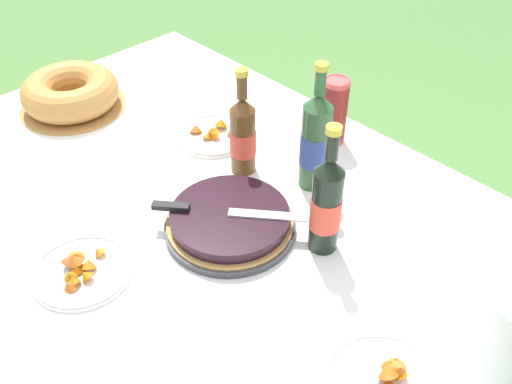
{
  "coord_description": "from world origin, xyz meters",
  "views": [
    {
      "loc": [
        0.89,
        -0.66,
        1.73
      ],
      "look_at": [
        0.11,
        0.1,
        0.82
      ],
      "focal_mm": 40.0,
      "sensor_mm": 36.0,
      "label": 1
    }
  ],
  "objects_px": {
    "berry_tart": "(229,222)",
    "snack_plate_left": "(386,383)",
    "bundt_cake": "(70,92)",
    "cider_bottle_green": "(315,141)",
    "snack_plate_near": "(81,270)",
    "serving_knife": "(216,210)",
    "cup_stack": "(335,111)",
    "cider_bottle_amber": "(243,135)",
    "paper_towel_roll": "(507,348)",
    "juice_bottle_red": "(326,204)",
    "snack_plate_right": "(213,135)"
  },
  "relations": [
    {
      "from": "cup_stack",
      "to": "snack_plate_near",
      "type": "height_order",
      "value": "cup_stack"
    },
    {
      "from": "snack_plate_right",
      "to": "juice_bottle_red",
      "type": "bearing_deg",
      "value": -11.82
    },
    {
      "from": "snack_plate_near",
      "to": "snack_plate_left",
      "type": "distance_m",
      "value": 0.7
    },
    {
      "from": "serving_knife",
      "to": "cider_bottle_amber",
      "type": "distance_m",
      "value": 0.26
    },
    {
      "from": "serving_knife",
      "to": "cider_bottle_green",
      "type": "xyz_separation_m",
      "value": [
        0.04,
        0.3,
        0.07
      ]
    },
    {
      "from": "cider_bottle_green",
      "to": "bundt_cake",
      "type": "bearing_deg",
      "value": -161.84
    },
    {
      "from": "juice_bottle_red",
      "to": "bundt_cake",
      "type": "bearing_deg",
      "value": -174.09
    },
    {
      "from": "cup_stack",
      "to": "paper_towel_roll",
      "type": "relative_size",
      "value": 0.81
    },
    {
      "from": "cider_bottle_amber",
      "to": "snack_plate_right",
      "type": "height_order",
      "value": "cider_bottle_amber"
    },
    {
      "from": "serving_knife",
      "to": "bundt_cake",
      "type": "xyz_separation_m",
      "value": [
        -0.75,
        0.04,
        -0.01
      ]
    },
    {
      "from": "serving_knife",
      "to": "snack_plate_left",
      "type": "distance_m",
      "value": 0.55
    },
    {
      "from": "bundt_cake",
      "to": "snack_plate_near",
      "type": "bearing_deg",
      "value": -28.83
    },
    {
      "from": "bundt_cake",
      "to": "cider_bottle_green",
      "type": "xyz_separation_m",
      "value": [
        0.79,
        0.26,
        0.08
      ]
    },
    {
      "from": "berry_tart",
      "to": "bundt_cake",
      "type": "height_order",
      "value": "bundt_cake"
    },
    {
      "from": "cup_stack",
      "to": "juice_bottle_red",
      "type": "relative_size",
      "value": 0.6
    },
    {
      "from": "bundt_cake",
      "to": "snack_plate_left",
      "type": "relative_size",
      "value": 1.46
    },
    {
      "from": "berry_tart",
      "to": "cider_bottle_amber",
      "type": "distance_m",
      "value": 0.26
    },
    {
      "from": "bundt_cake",
      "to": "cider_bottle_amber",
      "type": "xyz_separation_m",
      "value": [
        0.62,
        0.17,
        0.06
      ]
    },
    {
      "from": "snack_plate_right",
      "to": "paper_towel_roll",
      "type": "height_order",
      "value": "paper_towel_roll"
    },
    {
      "from": "paper_towel_roll",
      "to": "snack_plate_right",
      "type": "bearing_deg",
      "value": 170.27
    },
    {
      "from": "paper_towel_roll",
      "to": "bundt_cake",
      "type": "bearing_deg",
      "value": -178.37
    },
    {
      "from": "cider_bottle_amber",
      "to": "snack_plate_left",
      "type": "height_order",
      "value": "cider_bottle_amber"
    },
    {
      "from": "snack_plate_near",
      "to": "paper_towel_roll",
      "type": "relative_size",
      "value": 0.91
    },
    {
      "from": "cider_bottle_green",
      "to": "snack_plate_near",
      "type": "height_order",
      "value": "cider_bottle_green"
    },
    {
      "from": "berry_tart",
      "to": "serving_knife",
      "type": "relative_size",
      "value": 1.05
    },
    {
      "from": "berry_tart",
      "to": "snack_plate_left",
      "type": "relative_size",
      "value": 1.4
    },
    {
      "from": "cup_stack",
      "to": "cider_bottle_amber",
      "type": "relative_size",
      "value": 0.66
    },
    {
      "from": "bundt_cake",
      "to": "paper_towel_roll",
      "type": "height_order",
      "value": "paper_towel_roll"
    },
    {
      "from": "bundt_cake",
      "to": "paper_towel_roll",
      "type": "xyz_separation_m",
      "value": [
        1.43,
        0.04,
        0.07
      ]
    },
    {
      "from": "juice_bottle_red",
      "to": "paper_towel_roll",
      "type": "distance_m",
      "value": 0.47
    },
    {
      "from": "cup_stack",
      "to": "cider_bottle_green",
      "type": "distance_m",
      "value": 0.22
    },
    {
      "from": "serving_knife",
      "to": "snack_plate_near",
      "type": "height_order",
      "value": "serving_knife"
    },
    {
      "from": "berry_tart",
      "to": "cider_bottle_green",
      "type": "xyz_separation_m",
      "value": [
        0.02,
        0.28,
        0.11
      ]
    },
    {
      "from": "serving_knife",
      "to": "snack_plate_near",
      "type": "bearing_deg",
      "value": -147.92
    },
    {
      "from": "cider_bottle_green",
      "to": "juice_bottle_red",
      "type": "height_order",
      "value": "cider_bottle_green"
    },
    {
      "from": "cider_bottle_amber",
      "to": "juice_bottle_red",
      "type": "distance_m",
      "value": 0.36
    },
    {
      "from": "cup_stack",
      "to": "snack_plate_left",
      "type": "bearing_deg",
      "value": -42.81
    },
    {
      "from": "serving_knife",
      "to": "cider_bottle_green",
      "type": "bearing_deg",
      "value": 42.88
    },
    {
      "from": "snack_plate_left",
      "to": "paper_towel_roll",
      "type": "distance_m",
      "value": 0.22
    },
    {
      "from": "cider_bottle_amber",
      "to": "snack_plate_left",
      "type": "bearing_deg",
      "value": -21.6
    },
    {
      "from": "cup_stack",
      "to": "snack_plate_near",
      "type": "bearing_deg",
      "value": -93.53
    },
    {
      "from": "berry_tart",
      "to": "snack_plate_left",
      "type": "xyz_separation_m",
      "value": [
        0.52,
        -0.07,
        -0.02
      ]
    },
    {
      "from": "snack_plate_right",
      "to": "paper_towel_roll",
      "type": "bearing_deg",
      "value": -9.73
    },
    {
      "from": "snack_plate_near",
      "to": "snack_plate_right",
      "type": "distance_m",
      "value": 0.6
    },
    {
      "from": "cup_stack",
      "to": "paper_towel_roll",
      "type": "height_order",
      "value": "paper_towel_roll"
    },
    {
      "from": "snack_plate_right",
      "to": "berry_tart",
      "type": "bearing_deg",
      "value": -35.19
    },
    {
      "from": "cider_bottle_green",
      "to": "cider_bottle_amber",
      "type": "relative_size",
      "value": 1.16
    },
    {
      "from": "cider_bottle_green",
      "to": "snack_plate_left",
      "type": "relative_size",
      "value": 1.55
    },
    {
      "from": "snack_plate_near",
      "to": "bundt_cake",
      "type": "bearing_deg",
      "value": 151.17
    },
    {
      "from": "bundt_cake",
      "to": "snack_plate_near",
      "type": "height_order",
      "value": "bundt_cake"
    }
  ]
}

